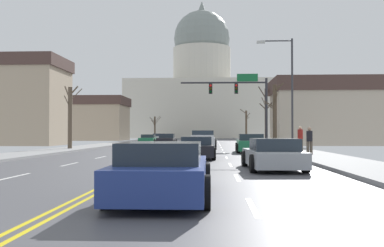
# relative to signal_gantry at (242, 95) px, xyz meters

# --- Properties ---
(ground) EXTENTS (20.00, 180.00, 0.20)m
(ground) POSITION_rel_signal_gantry_xyz_m (-5.36, -12.25, -4.79)
(ground) COLOR #4E4E53
(signal_gantry) EXTENTS (7.91, 0.41, 6.59)m
(signal_gantry) POSITION_rel_signal_gantry_xyz_m (0.00, 0.00, 0.00)
(signal_gantry) COLOR #28282D
(signal_gantry) RESTS_ON ground
(street_lamp_right) EXTENTS (2.48, 0.24, 7.72)m
(street_lamp_right) POSITION_rel_signal_gantry_xyz_m (2.50, -9.45, -0.07)
(street_lamp_right) COLOR #333338
(street_lamp_right) RESTS_ON ground
(capitol_building) EXTENTS (35.31, 19.53, 33.57)m
(capitol_building) POSITION_rel_signal_gantry_xyz_m (-5.36, 65.71, 6.62)
(capitol_building) COLOR beige
(capitol_building) RESTS_ON ground
(pickup_truck_near_00) EXTENTS (2.27, 5.52, 1.54)m
(pickup_truck_near_00) POSITION_rel_signal_gantry_xyz_m (-3.47, -3.20, -4.11)
(pickup_truck_near_00) COLOR silver
(pickup_truck_near_00) RESTS_ON ground
(sedan_near_01) EXTENTS (2.11, 4.58, 1.28)m
(sedan_near_01) POSITION_rel_signal_gantry_xyz_m (-0.01, -9.33, -4.22)
(sedan_near_01) COLOR #1E7247
(sedan_near_01) RESTS_ON ground
(sedan_near_02) EXTENTS (2.04, 4.50, 1.16)m
(sedan_near_02) POSITION_rel_signal_gantry_xyz_m (-3.48, -16.39, -4.26)
(sedan_near_02) COLOR black
(sedan_near_02) RESTS_ON ground
(sedan_near_03) EXTENTS (2.13, 4.53, 1.17)m
(sedan_near_03) POSITION_rel_signal_gantry_xyz_m (-0.37, -23.01, -4.26)
(sedan_near_03) COLOR #9EA3A8
(sedan_near_03) RESTS_ON ground
(sedan_near_04) EXTENTS (2.03, 4.63, 1.20)m
(sedan_near_04) POSITION_rel_signal_gantry_xyz_m (-3.66, -30.15, -4.25)
(sedan_near_04) COLOR navy
(sedan_near_04) RESTS_ON ground
(sedan_oncoming_00) EXTENTS (1.94, 4.37, 1.25)m
(sedan_oncoming_00) POSITION_rel_signal_gantry_xyz_m (-7.40, 5.01, -4.24)
(sedan_oncoming_00) COLOR black
(sedan_oncoming_00) RESTS_ON ground
(sedan_oncoming_01) EXTENTS (2.07, 4.53, 1.12)m
(sedan_oncoming_01) POSITION_rel_signal_gantry_xyz_m (-10.55, 13.00, -4.28)
(sedan_oncoming_01) COLOR #1E7247
(sedan_oncoming_01) RESTS_ON ground
(sedan_oncoming_02) EXTENTS (2.16, 4.37, 1.19)m
(sedan_oncoming_02) POSITION_rel_signal_gantry_xyz_m (-10.70, 24.85, -4.25)
(sedan_oncoming_02) COLOR silver
(sedan_oncoming_02) RESTS_ON ground
(flank_building_00) EXTENTS (11.09, 7.31, 9.48)m
(flank_building_00) POSITION_rel_signal_gantry_xyz_m (-24.25, 6.29, -0.03)
(flank_building_00) COLOR tan
(flank_building_00) RESTS_ON ground
(flank_building_01) EXTENTS (13.10, 8.91, 7.34)m
(flank_building_01) POSITION_rel_signal_gantry_xyz_m (-23.82, 32.81, -1.10)
(flank_building_01) COLOR tan
(flank_building_01) RESTS_ON ground
(flank_building_02) EXTENTS (12.98, 7.67, 7.22)m
(flank_building_02) POSITION_rel_signal_gantry_xyz_m (10.37, 8.45, -1.15)
(flank_building_02) COLOR #B2A38E
(flank_building_02) RESTS_ON ground
(bare_tree_00) EXTENTS (1.97, 2.40, 7.00)m
(bare_tree_00) POSITION_rel_signal_gantry_xyz_m (3.53, 11.05, -1.16)
(bare_tree_00) COLOR #423328
(bare_tree_00) RESTS_ON ground
(bare_tree_01) EXTENTS (1.48, 1.47, 4.93)m
(bare_tree_01) POSITION_rel_signal_gantry_xyz_m (-13.72, -6.36, -2.15)
(bare_tree_01) COLOR brown
(bare_tree_01) RESTS_ON ground
(bare_tree_02) EXTENTS (1.56, 0.93, 5.29)m
(bare_tree_02) POSITION_rel_signal_gantry_xyz_m (2.46, -3.67, -1.99)
(bare_tree_02) COLOR #4C3D2D
(bare_tree_02) RESTS_ON ground
(bare_tree_03) EXTENTS (2.04, 1.72, 4.43)m
(bare_tree_03) POSITION_rel_signal_gantry_xyz_m (-13.75, 42.43, -2.36)
(bare_tree_03) COLOR #4C3D2D
(bare_tree_03) RESTS_ON ground
(bare_tree_04) EXTENTS (1.80, 1.58, 5.50)m
(bare_tree_04) POSITION_rel_signal_gantry_xyz_m (3.35, 38.70, -1.95)
(bare_tree_04) COLOR #4C3D2D
(bare_tree_04) RESTS_ON ground
(pedestrian_00) EXTENTS (0.35, 0.34, 1.56)m
(pedestrian_00) POSITION_rel_signal_gantry_xyz_m (2.86, -14.59, -3.81)
(pedestrian_00) COLOR #4C4238
(pedestrian_00) RESTS_ON ground
(pedestrian_01) EXTENTS (0.35, 0.34, 1.66)m
(pedestrian_01) POSITION_rel_signal_gantry_xyz_m (3.09, -10.85, -3.75)
(pedestrian_01) COLOR #4C4238
(pedestrian_01) RESTS_ON ground
(bicycle_parked) EXTENTS (0.12, 1.77, 0.85)m
(bicycle_parked) POSITION_rel_signal_gantry_xyz_m (2.17, -11.72, -4.33)
(bicycle_parked) COLOR black
(bicycle_parked) RESTS_ON ground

